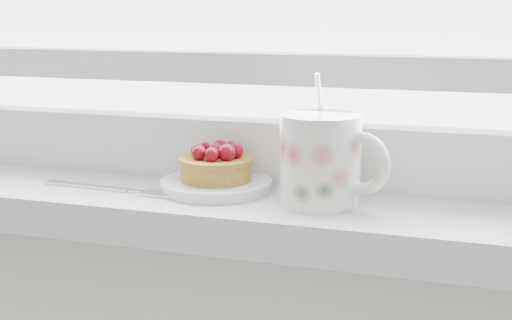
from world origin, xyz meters
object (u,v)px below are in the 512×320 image
at_px(raspberry_tart, 216,164).
at_px(fork, 116,189).
at_px(saucer, 216,185).
at_px(floral_mug, 323,158).

distance_m(raspberry_tart, fork, 0.11).
bearing_deg(saucer, fork, -161.85).
bearing_deg(floral_mug, raspberry_tart, 171.02).
bearing_deg(saucer, floral_mug, -8.92).
bearing_deg(fork, raspberry_tart, 18.14).
xyz_separation_m(saucer, floral_mug, (0.12, -0.02, 0.04)).
bearing_deg(floral_mug, saucer, 171.08).
distance_m(saucer, floral_mug, 0.13).
distance_m(saucer, raspberry_tart, 0.02).
distance_m(raspberry_tart, floral_mug, 0.13).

